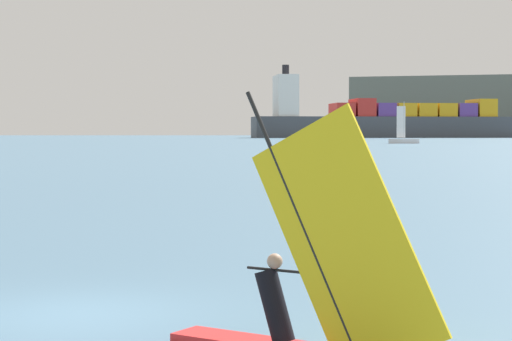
% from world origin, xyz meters
% --- Properties ---
extents(ground_plane, '(4000.00, 4000.00, 0.00)m').
position_xyz_m(ground_plane, '(0.00, 0.00, 0.00)').
color(ground_plane, '#476B84').
extents(windsurfer, '(4.02, 1.85, 3.89)m').
position_xyz_m(windsurfer, '(4.15, -2.17, 0.93)').
color(windsurfer, red).
rests_on(windsurfer, ground_plane).
extents(cargo_ship, '(155.11, 74.14, 41.76)m').
position_xyz_m(cargo_ship, '(-24.76, 527.09, 10.14)').
color(cargo_ship, '#3F444C').
rests_on(cargo_ship, ground_plane).
extents(channel_buoy, '(1.22, 1.22, 2.07)m').
position_xyz_m(channel_buoy, '(-1.79, 36.31, 0.92)').
color(channel_buoy, yellow).
rests_on(channel_buoy, ground_plane).
extents(small_sailboat, '(8.62, 2.99, 11.73)m').
position_xyz_m(small_sailboat, '(-2.94, 245.41, 1.01)').
color(small_sailboat, white).
rests_on(small_sailboat, ground_plane).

